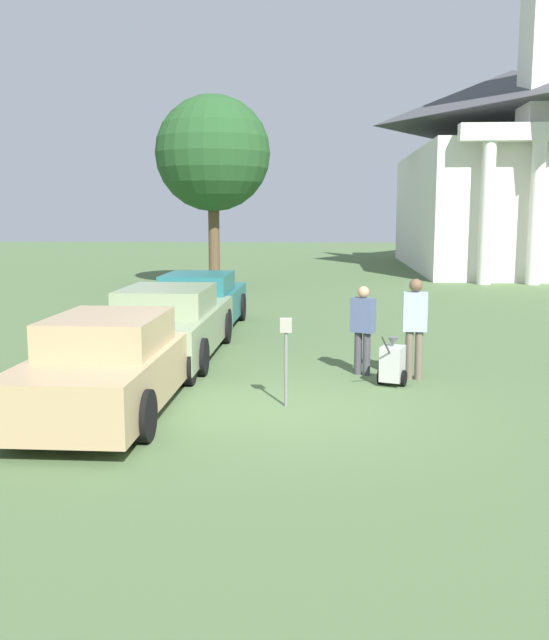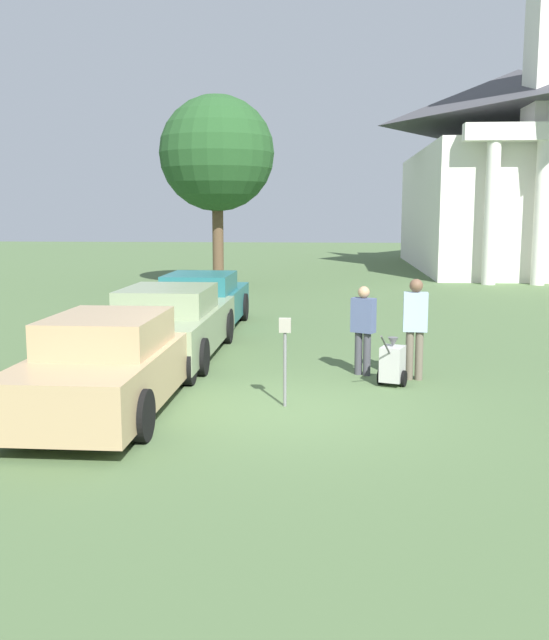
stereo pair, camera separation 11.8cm
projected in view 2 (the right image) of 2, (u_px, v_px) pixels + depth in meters
ground_plane at (283, 410)px, 10.80m from camera, size 120.00×120.00×0.00m
parked_car_tan at (112, 364)px, 10.77m from camera, size 1.92×5.00×1.47m
parked_car_sage at (170, 324)px, 14.63m from camera, size 2.09×5.29×1.47m
parked_car_teal at (201, 303)px, 18.11m from camera, size 1.98×5.07×1.44m
parking_meter at (285, 345)px, 10.86m from camera, size 0.18×0.09×1.38m
person_worker at (363, 325)px, 12.98m from camera, size 0.47×0.39×1.64m
person_supervisor at (415, 322)px, 12.60m from camera, size 0.43×0.25×1.81m
equipment_cart at (392, 363)px, 12.27m from camera, size 0.54×0.99×1.00m
church at (516, 162)px, 36.79m from camera, size 10.09×17.95×22.94m
shade_tree at (217, 154)px, 27.94m from camera, size 4.51×4.51×7.50m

